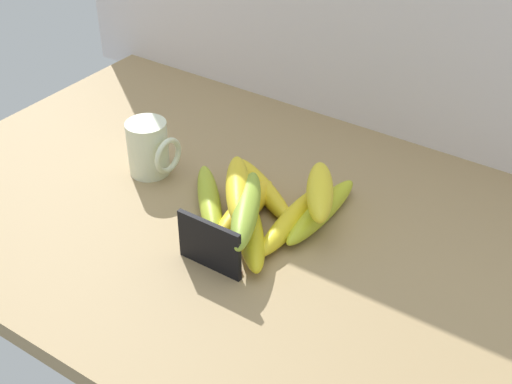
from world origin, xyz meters
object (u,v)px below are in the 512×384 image
(banana_2, at_px, (250,230))
(banana_0, at_px, (244,211))
(banana_7, at_px, (238,189))
(banana_5, at_px, (264,190))
(coffee_mug, at_px, (149,148))
(banana_1, at_px, (209,201))
(banana_6, at_px, (320,191))
(banana_3, at_px, (292,220))
(chalkboard_sign, at_px, (210,247))
(banana_8, at_px, (246,209))
(banana_4, at_px, (321,211))

(banana_2, bearing_deg, banana_0, 135.47)
(banana_7, bearing_deg, banana_5, 90.64)
(coffee_mug, bearing_deg, banana_5, 12.74)
(banana_1, relative_size, banana_5, 1.01)
(banana_6, bearing_deg, banana_7, -146.16)
(coffee_mug, bearing_deg, banana_6, 7.96)
(banana_3, height_order, banana_5, banana_3)
(banana_6, height_order, banana_7, banana_7)
(banana_6, distance_m, banana_7, 0.13)
(chalkboard_sign, relative_size, banana_5, 0.53)
(banana_7, xyz_separation_m, banana_8, (0.04, -0.04, -0.00))
(coffee_mug, bearing_deg, banana_1, -11.57)
(banana_1, bearing_deg, chalkboard_sign, -52.08)
(banana_4, bearing_deg, banana_7, -145.87)
(banana_4, relative_size, banana_7, 1.12)
(banana_0, height_order, banana_3, banana_0)
(banana_5, height_order, banana_8, banana_8)
(banana_3, xyz_separation_m, banana_7, (-0.08, -0.03, 0.04))
(coffee_mug, height_order, banana_7, coffee_mug)
(banana_6, bearing_deg, banana_1, -154.98)
(coffee_mug, relative_size, banana_8, 0.51)
(banana_1, xyz_separation_m, banana_7, (0.06, 0.00, 0.04))
(banana_1, height_order, banana_5, banana_1)
(banana_7, bearing_deg, banana_1, -175.70)
(banana_6, xyz_separation_m, banana_8, (-0.07, -0.11, 0.00))
(banana_2, relative_size, banana_3, 0.97)
(banana_6, height_order, banana_8, banana_8)
(banana_4, relative_size, banana_6, 1.30)
(chalkboard_sign, xyz_separation_m, banana_6, (0.08, 0.19, 0.02))
(chalkboard_sign, relative_size, coffee_mug, 1.10)
(banana_1, height_order, banana_2, banana_2)
(banana_6, bearing_deg, banana_4, 42.41)
(coffee_mug, relative_size, banana_6, 0.63)
(banana_1, height_order, banana_6, banana_6)
(chalkboard_sign, xyz_separation_m, banana_4, (0.08, 0.19, -0.02))
(banana_0, relative_size, banana_3, 0.87)
(banana_1, bearing_deg, coffee_mug, 168.43)
(banana_3, relative_size, banana_5, 0.99)
(chalkboard_sign, height_order, banana_4, chalkboard_sign)
(chalkboard_sign, xyz_separation_m, banana_7, (-0.03, 0.12, 0.02))
(coffee_mug, xyz_separation_m, banana_6, (0.32, 0.04, 0.01))
(banana_2, relative_size, banana_5, 0.97)
(banana_3, distance_m, banana_7, 0.10)
(banana_0, height_order, banana_5, banana_0)
(banana_4, height_order, banana_5, banana_4)
(banana_5, relative_size, banana_6, 1.30)
(coffee_mug, height_order, banana_5, coffee_mug)
(banana_5, bearing_deg, coffee_mug, -167.26)
(banana_2, height_order, banana_5, banana_2)
(banana_7, bearing_deg, banana_0, 18.35)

